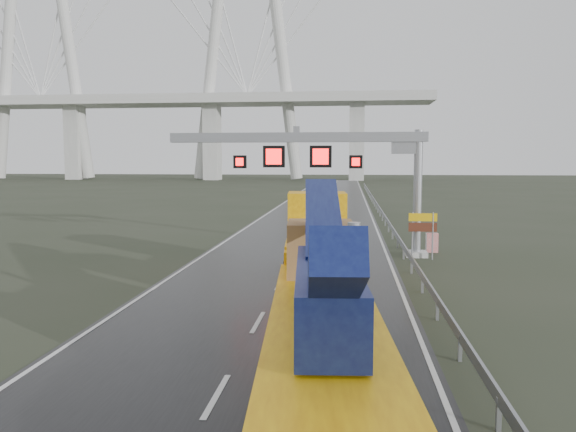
# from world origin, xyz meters

# --- Properties ---
(ground) EXTENTS (400.00, 400.00, 0.00)m
(ground) POSITION_xyz_m (0.00, 0.00, 0.00)
(ground) COLOR #2D3424
(ground) RESTS_ON ground
(road) EXTENTS (11.00, 200.00, 0.02)m
(road) POSITION_xyz_m (0.00, 40.00, 0.01)
(road) COLOR black
(road) RESTS_ON ground
(guardrail) EXTENTS (0.20, 140.00, 1.40)m
(guardrail) POSITION_xyz_m (6.10, 30.00, 0.70)
(guardrail) COLOR gray
(guardrail) RESTS_ON ground
(sign_gantry) EXTENTS (14.90, 1.20, 7.42)m
(sign_gantry) POSITION_xyz_m (2.10, 17.99, 5.61)
(sign_gantry) COLOR beige
(sign_gantry) RESTS_ON ground
(heavy_haul_truck) EXTENTS (4.53, 20.71, 4.83)m
(heavy_haul_truck) POSITION_xyz_m (2.10, 4.63, 1.87)
(heavy_haul_truck) COLOR yellow
(heavy_haul_truck) RESTS_ON ground
(exit_sign_pair) EXTENTS (1.54, 0.11, 2.64)m
(exit_sign_pair) POSITION_xyz_m (7.10, 17.00, 1.85)
(exit_sign_pair) COLOR #9FA0A7
(exit_sign_pair) RESTS_ON ground
(striped_barrier) EXTENTS (0.71, 0.42, 1.16)m
(striped_barrier) POSITION_xyz_m (8.00, 19.60, 0.58)
(striped_barrier) COLOR red
(striped_barrier) RESTS_ON ground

